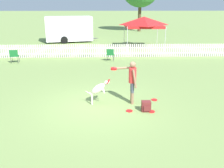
{
  "coord_description": "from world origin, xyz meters",
  "views": [
    {
      "loc": [
        0.25,
        -8.53,
        3.64
      ],
      "look_at": [
        0.55,
        0.29,
        0.77
      ],
      "focal_mm": 40.0,
      "sensor_mm": 36.0,
      "label": 1
    }
  ],
  "objects_px": {
    "canopy_tent_main": "(144,22)",
    "frisbee_near_handler": "(129,111)",
    "frisbee_near_dog": "(154,100)",
    "folding_chair_center": "(14,55)",
    "backpack_on_grass": "(146,106)",
    "handler_person": "(131,78)",
    "folding_chair_blue_left": "(110,54)",
    "leaping_dog": "(98,89)",
    "equipment_trailer": "(69,29)",
    "frisbee_midfield": "(151,111)"
  },
  "relations": [
    {
      "from": "frisbee_midfield",
      "to": "folding_chair_blue_left",
      "type": "distance_m",
      "value": 8.21
    },
    {
      "from": "frisbee_midfield",
      "to": "folding_chair_center",
      "type": "relative_size",
      "value": 0.27
    },
    {
      "from": "handler_person",
      "to": "frisbee_midfield",
      "type": "xyz_separation_m",
      "value": [
        0.64,
        -0.85,
        -1.0
      ]
    },
    {
      "from": "frisbee_near_dog",
      "to": "frisbee_midfield",
      "type": "relative_size",
      "value": 1.0
    },
    {
      "from": "backpack_on_grass",
      "to": "canopy_tent_main",
      "type": "bearing_deg",
      "value": 81.78
    },
    {
      "from": "frisbee_midfield",
      "to": "backpack_on_grass",
      "type": "relative_size",
      "value": 0.63
    },
    {
      "from": "frisbee_near_handler",
      "to": "folding_chair_blue_left",
      "type": "relative_size",
      "value": 0.29
    },
    {
      "from": "folding_chair_blue_left",
      "to": "canopy_tent_main",
      "type": "xyz_separation_m",
      "value": [
        2.89,
        4.84,
        1.67
      ]
    },
    {
      "from": "handler_person",
      "to": "equipment_trailer",
      "type": "height_order",
      "value": "equipment_trailer"
    },
    {
      "from": "frisbee_near_handler",
      "to": "backpack_on_grass",
      "type": "height_order",
      "value": "backpack_on_grass"
    },
    {
      "from": "frisbee_near_handler",
      "to": "frisbee_near_dog",
      "type": "bearing_deg",
      "value": 43.2
    },
    {
      "from": "leaping_dog",
      "to": "frisbee_midfield",
      "type": "distance_m",
      "value": 2.12
    },
    {
      "from": "frisbee_near_dog",
      "to": "canopy_tent_main",
      "type": "height_order",
      "value": "canopy_tent_main"
    },
    {
      "from": "canopy_tent_main",
      "to": "leaping_dog",
      "type": "bearing_deg",
      "value": -106.31
    },
    {
      "from": "handler_person",
      "to": "folding_chair_center",
      "type": "relative_size",
      "value": 1.87
    },
    {
      "from": "handler_person",
      "to": "canopy_tent_main",
      "type": "distance_m",
      "value": 12.37
    },
    {
      "from": "leaping_dog",
      "to": "equipment_trailer",
      "type": "bearing_deg",
      "value": -169.15
    },
    {
      "from": "frisbee_midfield",
      "to": "leaping_dog",
      "type": "bearing_deg",
      "value": 155.96
    },
    {
      "from": "frisbee_near_dog",
      "to": "canopy_tent_main",
      "type": "bearing_deg",
      "value": 83.44
    },
    {
      "from": "leaping_dog",
      "to": "frisbee_near_handler",
      "type": "distance_m",
      "value": 1.45
    },
    {
      "from": "handler_person",
      "to": "folding_chair_center",
      "type": "distance_m",
      "value": 9.61
    },
    {
      "from": "frisbee_near_handler",
      "to": "folding_chair_center",
      "type": "distance_m",
      "value": 10.09
    },
    {
      "from": "frisbee_midfield",
      "to": "equipment_trailer",
      "type": "bearing_deg",
      "value": 106.58
    },
    {
      "from": "backpack_on_grass",
      "to": "folding_chair_center",
      "type": "xyz_separation_m",
      "value": [
        -7.13,
        7.68,
        0.34
      ]
    },
    {
      "from": "handler_person",
      "to": "frisbee_near_handler",
      "type": "relative_size",
      "value": 6.91
    },
    {
      "from": "backpack_on_grass",
      "to": "handler_person",
      "type": "bearing_deg",
      "value": 120.48
    },
    {
      "from": "frisbee_near_handler",
      "to": "folding_chair_center",
      "type": "relative_size",
      "value": 0.27
    },
    {
      "from": "folding_chair_center",
      "to": "canopy_tent_main",
      "type": "height_order",
      "value": "canopy_tent_main"
    },
    {
      "from": "handler_person",
      "to": "folding_chair_blue_left",
      "type": "height_order",
      "value": "handler_person"
    },
    {
      "from": "frisbee_near_handler",
      "to": "frisbee_midfield",
      "type": "xyz_separation_m",
      "value": [
        0.77,
        -0.08,
        0.0
      ]
    },
    {
      "from": "leaping_dog",
      "to": "frisbee_midfield",
      "type": "xyz_separation_m",
      "value": [
        1.87,
        -0.83,
        -0.58
      ]
    },
    {
      "from": "leaping_dog",
      "to": "frisbee_near_handler",
      "type": "relative_size",
      "value": 4.17
    },
    {
      "from": "handler_person",
      "to": "frisbee_near_handler",
      "type": "distance_m",
      "value": 1.27
    },
    {
      "from": "frisbee_midfield",
      "to": "equipment_trailer",
      "type": "relative_size",
      "value": 0.04
    },
    {
      "from": "frisbee_midfield",
      "to": "frisbee_near_dog",
      "type": "bearing_deg",
      "value": 74.02
    },
    {
      "from": "frisbee_midfield",
      "to": "canopy_tent_main",
      "type": "xyz_separation_m",
      "value": [
        1.68,
        12.94,
        2.15
      ]
    },
    {
      "from": "backpack_on_grass",
      "to": "equipment_trailer",
      "type": "bearing_deg",
      "value": 106.06
    },
    {
      "from": "frisbee_midfield",
      "to": "handler_person",
      "type": "bearing_deg",
      "value": 127.19
    },
    {
      "from": "folding_chair_center",
      "to": "frisbee_near_dog",
      "type": "bearing_deg",
      "value": 131.78
    },
    {
      "from": "handler_person",
      "to": "backpack_on_grass",
      "type": "bearing_deg",
      "value": -149.79
    },
    {
      "from": "leaping_dog",
      "to": "backpack_on_grass",
      "type": "relative_size",
      "value": 2.63
    },
    {
      "from": "handler_person",
      "to": "folding_chair_blue_left",
      "type": "distance_m",
      "value": 7.3
    },
    {
      "from": "frisbee_near_handler",
      "to": "equipment_trailer",
      "type": "xyz_separation_m",
      "value": [
        -4.24,
        16.78,
        1.27
      ]
    },
    {
      "from": "frisbee_near_dog",
      "to": "equipment_trailer",
      "type": "relative_size",
      "value": 0.04
    },
    {
      "from": "frisbee_midfield",
      "to": "equipment_trailer",
      "type": "height_order",
      "value": "equipment_trailer"
    },
    {
      "from": "folding_chair_blue_left",
      "to": "folding_chair_center",
      "type": "height_order",
      "value": "folding_chair_center"
    },
    {
      "from": "frisbee_midfield",
      "to": "backpack_on_grass",
      "type": "xyz_separation_m",
      "value": [
        -0.18,
        0.07,
        0.17
      ]
    },
    {
      "from": "leaping_dog",
      "to": "folding_chair_center",
      "type": "bearing_deg",
      "value": -142.06
    },
    {
      "from": "equipment_trailer",
      "to": "frisbee_midfield",
      "type": "bearing_deg",
      "value": -84.9
    },
    {
      "from": "canopy_tent_main",
      "to": "frisbee_near_handler",
      "type": "bearing_deg",
      "value": -100.79
    }
  ]
}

